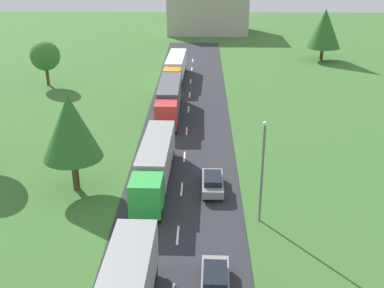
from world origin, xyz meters
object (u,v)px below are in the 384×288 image
at_px(tree_pine, 71,127).
at_px(distant_building, 208,11).
at_px(car_second, 215,280).
at_px(car_third, 213,182).
at_px(tree_oak, 45,56).
at_px(truck_fourth, 176,67).
at_px(lamppost_second, 262,167).
at_px(truck_second, 155,162).
at_px(tree_maple, 324,28).
at_px(truck_third, 169,98).

xyz_separation_m(tree_pine, distant_building, (11.88, 76.37, -1.01)).
bearing_deg(car_second, car_third, 89.65).
relative_size(car_second, tree_pine, 0.51).
bearing_deg(tree_oak, tree_pine, -69.48).
bearing_deg(truck_fourth, lamppost_second, -77.92).
xyz_separation_m(truck_fourth, lamppost_second, (8.49, -39.67, 2.48)).
height_order(car_third, distant_building, distant_building).
distance_m(truck_second, tree_pine, 7.71).
distance_m(truck_fourth, tree_pine, 35.80).
bearing_deg(car_second, tree_maple, 71.75).
relative_size(truck_fourth, car_third, 3.05).
height_order(lamppost_second, tree_oak, lamppost_second).
relative_size(truck_fourth, tree_pine, 1.60).
distance_m(car_second, lamppost_second, 9.65).
bearing_deg(truck_fourth, truck_third, -89.76).
bearing_deg(car_second, truck_second, 109.42).
bearing_deg(lamppost_second, tree_pine, 162.83).
bearing_deg(truck_fourth, tree_oak, -170.65).
xyz_separation_m(truck_fourth, car_second, (4.90, -47.85, -1.19)).
distance_m(car_third, lamppost_second, 6.82).
bearing_deg(tree_oak, distant_building, 61.82).
xyz_separation_m(truck_third, distant_building, (5.10, 57.41, 2.54)).
distance_m(car_second, tree_pine, 18.01).
height_order(truck_third, tree_oak, tree_oak).
bearing_deg(car_second, lamppost_second, 66.34).
xyz_separation_m(car_second, tree_maple, (20.27, 61.47, 4.72)).
relative_size(truck_third, car_third, 2.91).
xyz_separation_m(truck_second, tree_pine, (-6.68, -1.14, 3.67)).
height_order(truck_third, tree_maple, tree_maple).
height_order(truck_fourth, car_second, truck_fourth).
xyz_separation_m(truck_third, lamppost_second, (8.42, -23.66, 2.35)).
relative_size(lamppost_second, tree_pine, 0.95).
bearing_deg(tree_oak, car_third, -53.58).
bearing_deg(tree_maple, car_third, -112.51).
bearing_deg(distant_building, car_third, -90.14).
bearing_deg(distant_building, truck_second, -93.96).
distance_m(truck_fourth, tree_oak, 19.04).
xyz_separation_m(truck_second, truck_fourth, (0.04, 33.83, -0.01)).
xyz_separation_m(truck_second, lamppost_second, (8.52, -5.84, 2.47)).
xyz_separation_m(truck_third, tree_maple, (25.11, 29.63, 3.40)).
height_order(truck_third, tree_pine, tree_pine).
distance_m(car_second, tree_maple, 64.90).
bearing_deg(truck_second, truck_third, 89.68).
xyz_separation_m(car_second, tree_pine, (-11.62, 12.88, 4.87)).
distance_m(truck_fourth, distant_building, 41.81).
bearing_deg(tree_maple, tree_pine, -123.28).
bearing_deg(truck_fourth, tree_maple, 28.41).
bearing_deg(truck_third, lamppost_second, -70.41).
bearing_deg(tree_maple, truck_fourth, -151.59).
relative_size(truck_fourth, tree_oak, 2.09).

